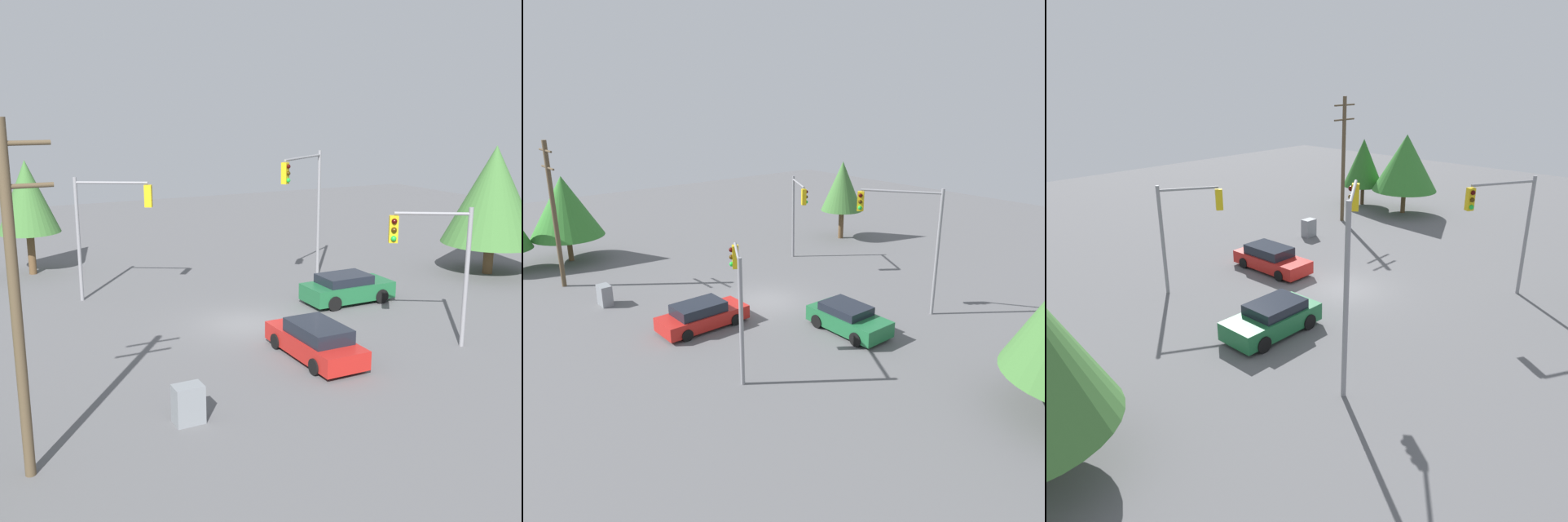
{
  "view_description": "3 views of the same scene",
  "coord_description": "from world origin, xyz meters",
  "views": [
    {
      "loc": [
        -11.77,
        -24.59,
        9.31
      ],
      "look_at": [
        1.75,
        2.0,
        2.24
      ],
      "focal_mm": 45.0,
      "sensor_mm": 36.0,
      "label": 1
    },
    {
      "loc": [
        21.98,
        -16.97,
        11.53
      ],
      "look_at": [
        0.64,
        0.85,
        2.47
      ],
      "focal_mm": 35.0,
      "sensor_mm": 36.0,
      "label": 2
    },
    {
      "loc": [
        19.3,
        15.2,
        10.63
      ],
      "look_at": [
        2.9,
        0.11,
        2.36
      ],
      "focal_mm": 35.0,
      "sensor_mm": 36.0,
      "label": 3
    }
  ],
  "objects": [
    {
      "name": "tree_far",
      "position": [
        16.25,
        1.86,
        4.5
      ],
      "size": [
        5.46,
        5.46,
        7.24
      ],
      "color": "brown",
      "rests_on": "ground_plane"
    },
    {
      "name": "sedan_green",
      "position": [
        5.84,
        0.78,
        0.7
      ],
      "size": [
        4.37,
        2.05,
        1.41
      ],
      "rotation": [
        0.0,
        0.0,
        -1.57
      ],
      "color": "#1E6638",
      "rests_on": "ground_plane"
    },
    {
      "name": "tree_corner",
      "position": [
        -6.99,
        13.51,
        4.4
      ],
      "size": [
        3.44,
        3.44,
        6.45
      ],
      "color": "brown",
      "rests_on": "ground_plane"
    },
    {
      "name": "sedan_red",
      "position": [
        0.66,
        -4.73,
        0.67
      ],
      "size": [
        1.96,
        4.69,
        1.4
      ],
      "color": "red",
      "rests_on": "ground_plane"
    },
    {
      "name": "ground_plane",
      "position": [
        0.0,
        0.0,
        0.0
      ],
      "size": [
        80.0,
        80.0,
        0.0
      ],
      "primitive_type": "plane",
      "color": "#5B5B5E"
    },
    {
      "name": "traffic_signal_aux",
      "position": [
        -4.34,
        6.26,
        4.15
      ],
      "size": [
        3.34,
        2.01,
        6.06
      ],
      "rotation": [
        0.0,
        0.0,
        -0.52
      ],
      "color": "gray",
      "rests_on": "ground_plane"
    },
    {
      "name": "traffic_signal_cross",
      "position": [
        5.44,
        -5.68,
        3.8
      ],
      "size": [
        2.79,
        1.79,
        5.58
      ],
      "rotation": [
        0.0,
        0.0,
        2.6
      ],
      "color": "gray",
      "rests_on": "ground_plane"
    },
    {
      "name": "utility_pole_tall",
      "position": [
        -10.2,
        -8.32,
        4.82
      ],
      "size": [
        2.2,
        0.28,
        9.08
      ],
      "color": "brown",
      "rests_on": "ground_plane"
    },
    {
      "name": "traffic_signal_main",
      "position": [
        6.01,
        4.99,
        4.79
      ],
      "size": [
        3.78,
        2.73,
        6.99
      ],
      "rotation": [
        0.0,
        0.0,
        3.74
      ],
      "color": "gray",
      "rests_on": "ground_plane"
    },
    {
      "name": "electrical_cabinet",
      "position": [
        -5.51,
        -7.47,
        0.6
      ],
      "size": [
        0.9,
        0.63,
        1.21
      ],
      "primitive_type": "cube",
      "color": "gray",
      "rests_on": "ground_plane"
    }
  ]
}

